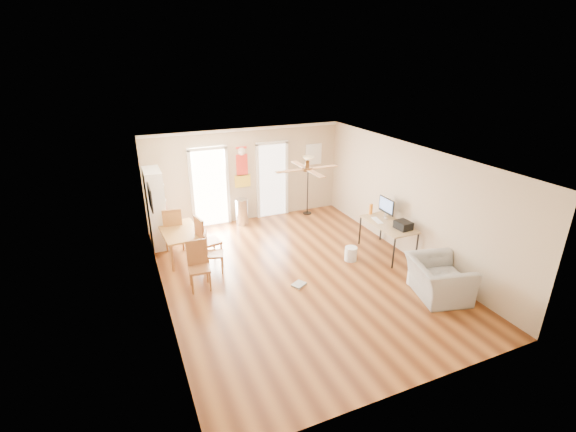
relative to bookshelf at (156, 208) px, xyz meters
name	(u,v)px	position (x,y,z in m)	size (l,w,h in m)	color
floor	(299,275)	(2.54, -2.74, -0.96)	(7.00, 7.00, 0.00)	brown
ceiling	(300,156)	(2.54, -2.74, 1.64)	(5.50, 7.00, 0.00)	silver
wall_back	(247,175)	(2.54, 0.76, 0.34)	(5.50, 0.04, 2.60)	beige
wall_front	(414,314)	(2.54, -6.24, 0.34)	(5.50, 0.04, 2.60)	beige
wall_left	(160,243)	(-0.21, -2.74, 0.34)	(0.04, 7.00, 2.60)	beige
wall_right	(409,201)	(5.29, -2.74, 0.34)	(0.04, 7.00, 2.60)	beige
crown_molding	(300,159)	(2.54, -2.74, 1.60)	(5.50, 7.00, 0.08)	white
kitchen_doorway	(210,188)	(1.49, 0.74, 0.09)	(0.90, 0.10, 2.10)	white
bathroom_doorway	(272,181)	(3.29, 0.74, 0.09)	(0.80, 0.10, 2.10)	white
wall_decal	(242,167)	(2.41, 0.74, 0.59)	(0.46, 0.03, 1.10)	red
ac_grille	(314,154)	(4.59, 0.73, 0.74)	(0.50, 0.04, 0.60)	white
framed_poster	(150,197)	(-0.19, -1.34, 0.74)	(0.04, 0.66, 0.48)	black
ceiling_fan	(307,169)	(2.54, -3.04, 1.47)	(1.24, 1.24, 0.20)	#593819
bookshelf	(156,208)	(0.00, 0.00, 0.00)	(0.38, 0.86, 1.92)	white
dining_table	(181,243)	(0.39, -0.87, -0.63)	(0.80, 1.33, 0.67)	#A97A36
dining_chair_right_a	(209,239)	(0.94, -1.36, -0.41)	(0.45, 0.45, 1.10)	brown
dining_chair_right_b	(214,252)	(0.94, -1.83, -0.51)	(0.37, 0.37, 0.91)	#A46635
dining_chair_near	(199,267)	(0.49, -2.42, -0.46)	(0.41, 0.41, 0.99)	#965A30
dining_chair_far	(173,228)	(0.31, -0.34, -0.43)	(0.44, 0.44, 1.06)	#AB7537
trash_can	(242,212)	(2.25, 0.42, -0.59)	(0.34, 0.34, 0.74)	#B2B2B4
torchiere_lamp	(308,186)	(4.27, 0.43, -0.10)	(0.33, 0.33, 1.72)	black
computer_desk	(387,238)	(4.88, -2.61, -0.58)	(0.71, 1.42, 0.76)	tan
imac	(386,208)	(5.01, -2.31, 0.05)	(0.08, 0.54, 0.51)	black
keyboard	(377,220)	(4.74, -2.36, -0.19)	(0.13, 0.40, 0.02)	white
printer	(403,225)	(4.99, -2.99, -0.11)	(0.30, 0.35, 0.18)	black
orange_bottle	(371,209)	(4.84, -1.94, -0.07)	(0.09, 0.09, 0.26)	orange
wastebasket_a	(351,254)	(3.91, -2.59, -0.80)	(0.28, 0.28, 0.33)	silver
wastebasket_b	(413,278)	(4.55, -3.99, -0.82)	(0.25, 0.25, 0.28)	silver
floor_cloth	(299,284)	(2.36, -3.11, -0.94)	(0.27, 0.21, 0.04)	gray
armchair	(438,279)	(4.69, -4.52, -0.59)	(1.14, 1.00, 0.74)	gray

